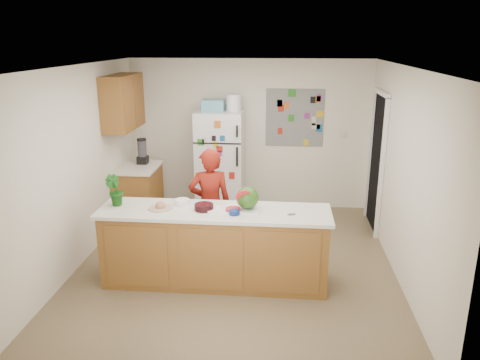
# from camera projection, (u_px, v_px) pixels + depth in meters

# --- Properties ---
(floor) EXTENTS (4.00, 4.50, 0.02)m
(floor) POSITION_uv_depth(u_px,v_px,m) (236.00, 264.00, 6.10)
(floor) COLOR brown
(floor) RESTS_ON ground
(wall_back) EXTENTS (4.00, 0.02, 2.50)m
(wall_back) POSITION_uv_depth(u_px,v_px,m) (249.00, 135.00, 7.89)
(wall_back) COLOR beige
(wall_back) RESTS_ON ground
(wall_left) EXTENTS (0.02, 4.50, 2.50)m
(wall_left) POSITION_uv_depth(u_px,v_px,m) (78.00, 167.00, 5.91)
(wall_left) COLOR beige
(wall_left) RESTS_ON ground
(wall_right) EXTENTS (0.02, 4.50, 2.50)m
(wall_right) POSITION_uv_depth(u_px,v_px,m) (404.00, 175.00, 5.56)
(wall_right) COLOR beige
(wall_right) RESTS_ON ground
(ceiling) EXTENTS (4.00, 4.50, 0.02)m
(ceiling) POSITION_uv_depth(u_px,v_px,m) (236.00, 66.00, 5.37)
(ceiling) COLOR white
(ceiling) RESTS_ON wall_back
(doorway) EXTENTS (0.03, 0.85, 2.04)m
(doorway) POSITION_uv_depth(u_px,v_px,m) (377.00, 163.00, 7.01)
(doorway) COLOR black
(doorway) RESTS_ON ground
(peninsula_base) EXTENTS (2.60, 0.62, 0.88)m
(peninsula_base) POSITION_uv_depth(u_px,v_px,m) (215.00, 248.00, 5.51)
(peninsula_base) COLOR brown
(peninsula_base) RESTS_ON floor
(peninsula_top) EXTENTS (2.68, 0.70, 0.04)m
(peninsula_top) POSITION_uv_depth(u_px,v_px,m) (214.00, 212.00, 5.38)
(peninsula_top) COLOR silver
(peninsula_top) RESTS_ON peninsula_base
(side_counter_base) EXTENTS (0.60, 0.80, 0.86)m
(side_counter_base) POSITION_uv_depth(u_px,v_px,m) (139.00, 195.00, 7.41)
(side_counter_base) COLOR brown
(side_counter_base) RESTS_ON floor
(side_counter_top) EXTENTS (0.64, 0.84, 0.04)m
(side_counter_top) POSITION_uv_depth(u_px,v_px,m) (137.00, 167.00, 7.28)
(side_counter_top) COLOR silver
(side_counter_top) RESTS_ON side_counter_base
(upper_cabinets) EXTENTS (0.35, 1.00, 0.80)m
(upper_cabinets) POSITION_uv_depth(u_px,v_px,m) (123.00, 102.00, 6.95)
(upper_cabinets) COLOR brown
(upper_cabinets) RESTS_ON wall_left
(refrigerator) EXTENTS (0.75, 0.70, 1.70)m
(refrigerator) POSITION_uv_depth(u_px,v_px,m) (220.00, 163.00, 7.68)
(refrigerator) COLOR silver
(refrigerator) RESTS_ON floor
(fridge_top_bin) EXTENTS (0.35, 0.28, 0.18)m
(fridge_top_bin) POSITION_uv_depth(u_px,v_px,m) (213.00, 105.00, 7.42)
(fridge_top_bin) COLOR #5999B2
(fridge_top_bin) RESTS_ON refrigerator
(photo_collage) EXTENTS (0.95, 0.01, 0.95)m
(photo_collage) POSITION_uv_depth(u_px,v_px,m) (295.00, 118.00, 7.71)
(photo_collage) COLOR slate
(photo_collage) RESTS_ON wall_back
(person) EXTENTS (0.61, 0.47, 1.50)m
(person) POSITION_uv_depth(u_px,v_px,m) (210.00, 205.00, 6.04)
(person) COLOR maroon
(person) RESTS_ON floor
(blender_appliance) EXTENTS (0.14, 0.14, 0.38)m
(blender_appliance) POSITION_uv_depth(u_px,v_px,m) (142.00, 152.00, 7.37)
(blender_appliance) COLOR black
(blender_appliance) RESTS_ON side_counter_top
(cutting_board) EXTENTS (0.42, 0.33, 0.01)m
(cutting_board) POSITION_uv_depth(u_px,v_px,m) (242.00, 209.00, 5.38)
(cutting_board) COLOR white
(cutting_board) RESTS_ON peninsula_top
(watermelon) EXTENTS (0.26, 0.26, 0.26)m
(watermelon) POSITION_uv_depth(u_px,v_px,m) (247.00, 198.00, 5.35)
(watermelon) COLOR #2E5614
(watermelon) RESTS_ON cutting_board
(watermelon_slice) EXTENTS (0.17, 0.17, 0.02)m
(watermelon_slice) POSITION_uv_depth(u_px,v_px,m) (233.00, 209.00, 5.33)
(watermelon_slice) COLOR red
(watermelon_slice) RESTS_ON cutting_board
(cherry_bowl) EXTENTS (0.28, 0.28, 0.07)m
(cherry_bowl) POSITION_uv_depth(u_px,v_px,m) (204.00, 207.00, 5.36)
(cherry_bowl) COLOR black
(cherry_bowl) RESTS_ON peninsula_top
(white_bowl) EXTENTS (0.22, 0.22, 0.06)m
(white_bowl) POSITION_uv_depth(u_px,v_px,m) (182.00, 202.00, 5.55)
(white_bowl) COLOR white
(white_bowl) RESTS_ON peninsula_top
(cobalt_bowl) EXTENTS (0.15, 0.15, 0.05)m
(cobalt_bowl) POSITION_uv_depth(u_px,v_px,m) (234.00, 212.00, 5.23)
(cobalt_bowl) COLOR navy
(cobalt_bowl) RESTS_ON peninsula_top
(plate) EXTENTS (0.30, 0.30, 0.02)m
(plate) POSITION_uv_depth(u_px,v_px,m) (161.00, 208.00, 5.41)
(plate) COLOR beige
(plate) RESTS_ON peninsula_top
(paper_towel) EXTENTS (0.23, 0.22, 0.02)m
(paper_towel) POSITION_uv_depth(u_px,v_px,m) (213.00, 209.00, 5.37)
(paper_towel) COLOR white
(paper_towel) RESTS_ON peninsula_top
(keys) EXTENTS (0.09, 0.06, 0.01)m
(keys) POSITION_uv_depth(u_px,v_px,m) (292.00, 214.00, 5.22)
(keys) COLOR slate
(keys) RESTS_ON peninsula_top
(potted_plant) EXTENTS (0.21, 0.17, 0.37)m
(potted_plant) POSITION_uv_depth(u_px,v_px,m) (114.00, 190.00, 5.47)
(potted_plant) COLOR #0C3B09
(potted_plant) RESTS_ON peninsula_top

